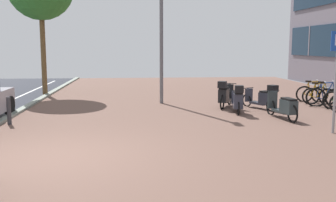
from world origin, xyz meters
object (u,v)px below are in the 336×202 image
Objects in this scene: scooter_near at (225,95)px; scooter_far at (284,107)px; lamp_post at (161,17)px; bicycle_rack_06 at (326,97)px; bicycle_rack_07 at (319,96)px; bollard_far at (9,111)px; scooter_extra at (238,100)px; scooter_mid at (263,98)px; bicycle_rack_08 at (312,94)px.

scooter_near reaches higher than scooter_far.
lamp_post is at bearing 150.07° from scooter_near.
bicycle_rack_06 is 0.65m from bicycle_rack_07.
bicycle_rack_06 is at bearing 12.38° from bollard_far.
scooter_extra is at bearing 131.81° from scooter_far.
scooter_mid is (-2.53, -0.37, 0.06)m from bicycle_rack_06.
scooter_near is (-3.89, -1.12, 0.14)m from bicycle_rack_08.
bollard_far is at bearing -161.41° from bicycle_rack_08.
scooter_extra is at bearing -164.34° from bicycle_rack_06.
lamp_post reaches higher than scooter_near.
bicycle_rack_07 is at bearing 21.41° from scooter_mid.
scooter_far is at bearing -131.49° from bicycle_rack_07.
scooter_extra is (-3.64, -1.02, 0.09)m from bicycle_rack_06.
scooter_mid is at bearing -27.43° from lamp_post.
bicycle_rack_08 is at bearing -1.66° from lamp_post.
lamp_post is at bearing 178.34° from bicycle_rack_08.
scooter_far is at bearing -89.79° from scooter_mid.
bicycle_rack_06 is 2.56m from scooter_mid.
scooter_mid is at bearing -22.72° from scooter_near.
bollard_far is at bearing -169.33° from scooter_extra.
scooter_mid is 1.95× the size of bollard_far.
scooter_mid is at bearing 30.18° from scooter_extra.
lamp_post reaches higher than scooter_far.
lamp_post is at bearing 152.57° from scooter_mid.
bicycle_rack_07 is 11.25m from bollard_far.
bicycle_rack_06 reaches higher than scooter_far.
bicycle_rack_06 is at bearing 8.39° from scooter_mid.
bicycle_rack_08 is at bearing 32.46° from scooter_mid.
bicycle_rack_07 is at bearing 15.51° from bollard_far.
scooter_mid is at bearing -158.59° from bicycle_rack_07.
bicycle_rack_07 is 0.73× the size of scooter_extra.
bollard_far is (-10.86, -3.65, 0.07)m from bicycle_rack_08.
bicycle_rack_08 is (0.08, 1.29, -0.03)m from bicycle_rack_06.
bicycle_rack_08 is 0.78× the size of scooter_mid.
scooter_mid is at bearing -171.61° from bicycle_rack_06.
bollard_far is at bearing -160.05° from scooter_near.
bicycle_rack_08 is 1.53× the size of bollard_far.
bicycle_rack_06 is at bearing 42.10° from scooter_far.
lamp_post is (-6.14, 0.18, 3.04)m from bicycle_rack_08.
bicycle_rack_08 is at bearing 86.52° from bicycle_rack_06.
lamp_post reaches higher than scooter_extra.
scooter_near is at bearing 97.88° from scooter_extra.
bicycle_rack_07 is 4.07m from scooter_extra.
scooter_near is 1.07× the size of scooter_mid.
bicycle_rack_08 is 0.65× the size of scooter_far.
bicycle_rack_06 is 0.85× the size of scooter_mid.
bicycle_rack_07 is at bearing 48.51° from scooter_far.
bicycle_rack_07 is at bearing -7.63° from lamp_post.
lamp_post is (-2.26, 1.30, 2.90)m from scooter_near.
bollard_far is (-4.71, -3.83, -2.97)m from lamp_post.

